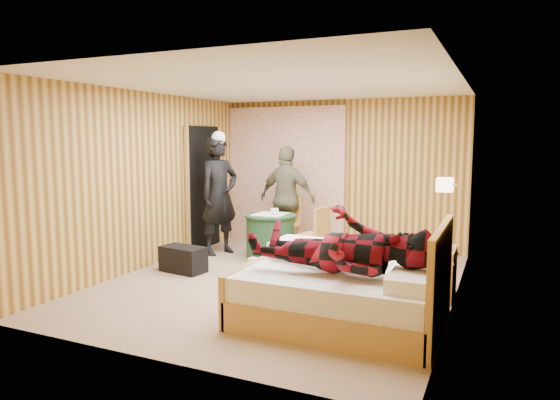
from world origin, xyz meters
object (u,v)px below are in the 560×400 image
at_px(man_on_bed, 341,232).
at_px(duffel_bag, 183,259).
at_px(wall_lamp, 445,185).
at_px(woman_standing, 219,196).
at_px(chair_near, 317,231).
at_px(round_table, 270,236).
at_px(nightstand, 436,271).
at_px(man_at_table, 287,199).
at_px(chair_far, 287,218).
at_px(bed, 344,291).

bearing_deg(man_on_bed, duffel_bag, 157.04).
xyz_separation_m(wall_lamp, woman_standing, (-3.49, 0.65, -0.36)).
bearing_deg(duffel_bag, chair_near, 46.91).
xyz_separation_m(round_table, chair_near, (0.74, 0.04, 0.14)).
xyz_separation_m(nightstand, man_at_table, (-2.56, 1.55, 0.56)).
xyz_separation_m(chair_far, chair_near, (0.74, -0.60, -0.05)).
relative_size(round_table, woman_standing, 0.42).
bearing_deg(chair_far, woman_standing, -141.81).
bearing_deg(chair_far, bed, -53.42).
relative_size(chair_far, man_at_table, 0.54).
height_order(wall_lamp, man_at_table, man_at_table).
bearing_deg(round_table, wall_lamp, -14.13).
bearing_deg(bed, man_on_bed, -84.20).
bearing_deg(nightstand, man_at_table, 148.70).
height_order(bed, duffel_bag, bed).
bearing_deg(nightstand, man_on_bed, -117.67).
distance_m(wall_lamp, man_on_bed, 1.84).
bearing_deg(woman_standing, man_at_table, -30.93).
distance_m(chair_far, woman_standing, 1.17).
height_order(man_at_table, man_on_bed, man_on_bed).
height_order(bed, man_on_bed, man_on_bed).
bearing_deg(wall_lamp, man_at_table, 153.17).
distance_m(bed, man_at_table, 3.31).
bearing_deg(man_at_table, wall_lamp, 160.36).
xyz_separation_m(chair_far, man_on_bed, (1.82, -2.92, 0.41)).
bearing_deg(man_on_bed, nightstand, 62.33).
bearing_deg(duffel_bag, chair_far, 74.93).
bearing_deg(man_at_table, chair_far, 105.25).
bearing_deg(bed, chair_far, 123.77).
xyz_separation_m(duffel_bag, man_on_bed, (2.60, -1.10, 0.78)).
xyz_separation_m(bed, chair_far, (-1.80, 2.69, 0.24)).
xyz_separation_m(round_table, woman_standing, (-0.89, -0.00, 0.59)).
bearing_deg(woman_standing, wall_lamp, -78.17).
distance_m(chair_near, duffel_bag, 1.97).
bearing_deg(woman_standing, chair_near, -66.21).
distance_m(wall_lamp, chair_near, 2.14).
height_order(wall_lamp, chair_near, wall_lamp).
bearing_deg(man_at_table, bed, 130.74).
relative_size(chair_far, duffel_bag, 1.48).
bearing_deg(man_at_table, man_on_bed, 128.98).
relative_size(wall_lamp, man_at_table, 0.15).
relative_size(chair_far, chair_near, 1.10).
distance_m(chair_far, duffel_bag, 2.01).
xyz_separation_m(chair_far, man_at_table, (-0.00, 0.03, 0.32)).
distance_m(bed, duffel_bag, 2.73).
bearing_deg(man_at_table, chair_near, 147.19).
height_order(bed, chair_far, bed).
bearing_deg(bed, woman_standing, 142.69).
bearing_deg(round_table, chair_far, 89.64).
relative_size(chair_far, man_on_bed, 0.53).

